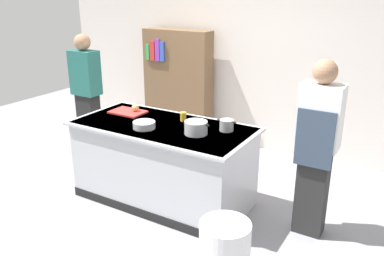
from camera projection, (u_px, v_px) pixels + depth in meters
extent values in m
plane|color=gray|center=(164.00, 199.00, 4.63)|extent=(10.00, 10.00, 0.00)
cube|color=silver|center=(245.00, 45.00, 5.82)|extent=(6.40, 0.12, 3.00)
cube|color=#B7BABF|center=(164.00, 163.00, 4.48)|extent=(1.90, 0.90, 0.90)
cube|color=#B7BABF|center=(163.00, 126.00, 4.33)|extent=(1.98, 0.98, 0.03)
cube|color=black|center=(140.00, 213.00, 4.24)|extent=(1.90, 0.01, 0.10)
cube|color=red|center=(128.00, 112.00, 4.74)|extent=(0.40, 0.28, 0.02)
sphere|color=tan|center=(135.00, 108.00, 4.72)|extent=(0.09, 0.09, 0.09)
cylinder|color=#B7BABF|center=(196.00, 128.00, 4.04)|extent=(0.23, 0.23, 0.13)
cube|color=black|center=(185.00, 121.00, 4.09)|extent=(0.04, 0.02, 0.01)
cube|color=black|center=(207.00, 125.00, 3.97)|extent=(0.04, 0.02, 0.01)
cylinder|color=#99999E|center=(227.00, 125.00, 4.14)|extent=(0.15, 0.15, 0.12)
cube|color=black|center=(219.00, 120.00, 4.17)|extent=(0.04, 0.02, 0.01)
cube|color=black|center=(234.00, 123.00, 4.08)|extent=(0.04, 0.02, 0.01)
cylinder|color=#B7BABF|center=(144.00, 125.00, 4.22)|extent=(0.24, 0.24, 0.07)
cylinder|color=yellow|center=(183.00, 117.00, 4.44)|extent=(0.07, 0.07, 0.10)
cube|color=#282828|center=(312.00, 190.00, 3.88)|extent=(0.28, 0.20, 0.90)
cube|color=white|center=(320.00, 117.00, 3.63)|extent=(0.38, 0.24, 0.60)
sphere|color=#A87A5B|center=(325.00, 72.00, 3.49)|extent=(0.22, 0.22, 0.22)
cube|color=#38475B|center=(314.00, 139.00, 3.59)|extent=(0.34, 0.02, 0.54)
cube|color=black|center=(90.00, 125.00, 5.70)|extent=(0.28, 0.20, 0.90)
cube|color=#236059|center=(85.00, 73.00, 5.45)|extent=(0.38, 0.24, 0.60)
sphere|color=#A87A5B|center=(82.00, 42.00, 5.32)|extent=(0.22, 0.22, 0.22)
cube|color=brown|center=(178.00, 85.00, 6.27)|extent=(1.10, 0.28, 1.70)
cube|color=green|center=(148.00, 52.00, 6.18)|extent=(0.06, 0.03, 0.24)
cube|color=red|center=(152.00, 51.00, 6.13)|extent=(0.09, 0.03, 0.29)
cube|color=purple|center=(157.00, 50.00, 6.08)|extent=(0.08, 0.03, 0.33)
cube|color=#3351B7|center=(162.00, 52.00, 6.04)|extent=(0.07, 0.03, 0.30)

